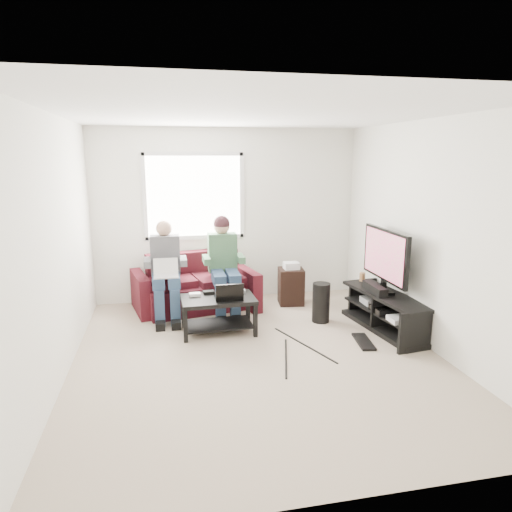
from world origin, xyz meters
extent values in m
plane|color=#B4A28C|center=(0.00, 0.00, 0.00)|extent=(4.50, 4.50, 0.00)
plane|color=white|center=(0.00, 0.00, 2.60)|extent=(4.50, 4.50, 0.00)
plane|color=white|center=(0.00, 2.25, 1.30)|extent=(4.50, 0.00, 4.50)
plane|color=white|center=(0.00, -2.25, 1.30)|extent=(4.50, 0.00, 4.50)
plane|color=white|center=(-2.00, 0.00, 1.30)|extent=(0.00, 4.50, 4.50)
plane|color=white|center=(2.00, 0.00, 1.30)|extent=(0.00, 4.50, 4.50)
cube|color=white|center=(-0.50, 2.24, 1.60)|extent=(1.40, 0.01, 1.20)
cube|color=silver|center=(-0.50, 2.23, 1.60)|extent=(1.48, 0.04, 1.28)
cube|color=#461117|center=(-0.56, 1.77, 0.20)|extent=(1.51, 1.01, 0.39)
cube|color=#461117|center=(-0.56, 2.09, 0.59)|extent=(1.40, 0.48, 0.40)
cube|color=#461117|center=(-1.33, 1.77, 0.28)|extent=(0.32, 0.85, 0.56)
cube|color=#461117|center=(0.21, 1.77, 0.28)|extent=(0.32, 0.85, 0.56)
cube|color=#461117|center=(-0.91, 1.75, 0.44)|extent=(0.77, 0.74, 0.10)
cube|color=#461117|center=(-0.22, 1.75, 0.44)|extent=(0.77, 0.74, 0.10)
cube|color=navy|center=(-1.06, 1.36, 0.56)|extent=(0.16, 0.45, 0.14)
cube|color=navy|center=(-0.86, 1.36, 0.56)|extent=(0.16, 0.45, 0.14)
cube|color=navy|center=(-1.06, 1.18, 0.25)|extent=(0.13, 0.13, 0.49)
cube|color=navy|center=(-0.86, 1.18, 0.25)|extent=(0.13, 0.13, 0.49)
cube|color=#545459|center=(-0.96, 1.69, 0.84)|extent=(0.40, 0.22, 0.55)
sphere|color=tan|center=(-0.96, 1.71, 1.21)|extent=(0.22, 0.22, 0.22)
cube|color=navy|center=(-0.26, 1.36, 0.56)|extent=(0.16, 0.45, 0.14)
cube|color=navy|center=(-0.06, 1.36, 0.56)|extent=(0.16, 0.45, 0.14)
cube|color=navy|center=(-0.26, 1.18, 0.25)|extent=(0.13, 0.13, 0.49)
cube|color=navy|center=(-0.06, 1.18, 0.25)|extent=(0.13, 0.13, 0.49)
cube|color=#525555|center=(-0.16, 1.69, 0.84)|extent=(0.40, 0.22, 0.55)
sphere|color=tan|center=(-0.16, 1.71, 1.21)|extent=(0.22, 0.22, 0.22)
sphere|color=black|center=(-0.16, 1.71, 1.25)|extent=(0.23, 0.23, 0.23)
cube|color=black|center=(-0.34, 0.81, 0.43)|extent=(0.93, 0.58, 0.05)
cube|color=black|center=(-0.34, 0.81, 0.10)|extent=(0.84, 0.50, 0.02)
cube|color=black|center=(-0.76, 0.56, 0.20)|extent=(0.05, 0.05, 0.41)
cube|color=black|center=(0.09, 0.56, 0.20)|extent=(0.05, 0.05, 0.41)
cube|color=black|center=(-0.76, 1.06, 0.20)|extent=(0.05, 0.05, 0.41)
cube|color=black|center=(0.09, 1.06, 0.20)|extent=(0.05, 0.05, 0.41)
cube|color=silver|center=(-0.62, 0.93, 0.48)|extent=(0.14, 0.09, 0.04)
cube|color=black|center=(-0.44, 0.99, 0.48)|extent=(0.15, 0.10, 0.04)
cube|color=gray|center=(-0.04, 0.96, 0.48)|extent=(0.14, 0.09, 0.04)
cube|color=black|center=(1.77, 0.46, 0.46)|extent=(0.63, 1.49, 0.04)
cube|color=black|center=(1.77, 0.46, 0.24)|extent=(0.58, 1.42, 0.03)
cube|color=black|center=(1.77, 0.46, 0.03)|extent=(0.63, 1.49, 0.06)
cube|color=black|center=(1.77, -0.24, 0.24)|extent=(0.43, 0.10, 0.48)
cube|color=black|center=(1.77, 1.16, 0.24)|extent=(0.43, 0.10, 0.48)
cube|color=black|center=(1.77, 0.56, 0.50)|extent=(0.12, 0.40, 0.04)
cube|color=black|center=(1.77, 0.56, 0.58)|extent=(0.06, 0.06, 0.12)
cube|color=black|center=(1.77, 0.56, 0.96)|extent=(0.05, 1.10, 0.65)
cube|color=#D93376|center=(1.74, 0.56, 0.96)|extent=(0.01, 1.01, 0.58)
cube|color=black|center=(1.65, 0.56, 0.53)|extent=(0.12, 0.50, 0.10)
cylinder|color=#986A41|center=(1.72, 1.09, 0.54)|extent=(0.08, 0.08, 0.12)
cube|color=silver|center=(1.77, 0.06, 0.28)|extent=(0.30, 0.22, 0.06)
cube|color=gray|center=(1.77, 0.76, 0.29)|extent=(0.34, 0.26, 0.08)
cube|color=black|center=(1.77, 0.41, 0.29)|extent=(0.38, 0.30, 0.07)
cylinder|color=black|center=(1.06, 0.91, 0.27)|extent=(0.23, 0.23, 0.53)
cube|color=black|center=(1.32, 0.12, 0.01)|extent=(0.24, 0.52, 0.03)
cube|color=black|center=(0.88, 1.73, 0.27)|extent=(0.36, 0.36, 0.54)
cube|color=silver|center=(0.88, 1.73, 0.59)|extent=(0.22, 0.18, 0.10)
camera|label=1|loc=(-0.97, -4.63, 2.19)|focal=32.00mm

